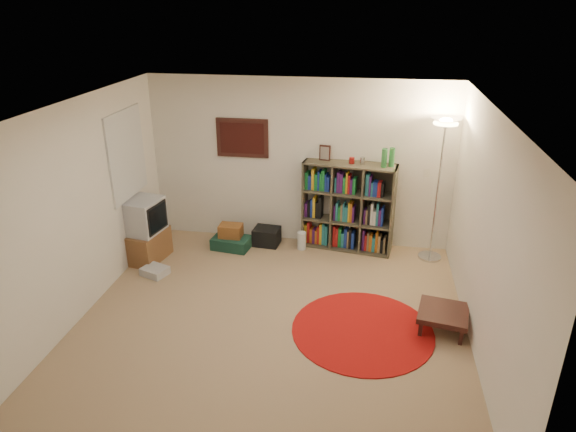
# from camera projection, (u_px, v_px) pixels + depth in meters

# --- Properties ---
(room) EXTENTS (4.54, 4.54, 2.54)m
(room) POSITION_uv_depth(u_px,v_px,m) (266.00, 221.00, 5.61)
(room) COLOR #997B59
(room) RESTS_ON ground
(bookshelf) EXTENTS (1.38, 0.58, 1.60)m
(bookshelf) POSITION_uv_depth(u_px,v_px,m) (347.00, 208.00, 7.59)
(bookshelf) COLOR #47412F
(bookshelf) RESTS_ON ground
(floor_lamp) EXTENTS (0.49, 0.49, 2.06)m
(floor_lamp) POSITION_uv_depth(u_px,v_px,m) (443.00, 144.00, 6.84)
(floor_lamp) COLOR silver
(floor_lamp) RESTS_ON ground
(floor_fan) EXTENTS (0.32, 0.19, 0.36)m
(floor_fan) POSITION_uv_depth(u_px,v_px,m) (380.00, 235.00, 7.80)
(floor_fan) COLOR black
(floor_fan) RESTS_ON ground
(tv_stand) EXTENTS (0.54, 0.70, 0.93)m
(tv_stand) POSITION_uv_depth(u_px,v_px,m) (146.00, 231.00, 7.31)
(tv_stand) COLOR brown
(tv_stand) RESTS_ON ground
(dvd_box) EXTENTS (0.40, 0.37, 0.11)m
(dvd_box) POSITION_uv_depth(u_px,v_px,m) (155.00, 271.00, 7.04)
(dvd_box) COLOR #B1B1B6
(dvd_box) RESTS_ON ground
(suitcase) EXTENTS (0.60, 0.43, 0.18)m
(suitcase) POSITION_uv_depth(u_px,v_px,m) (231.00, 243.00, 7.77)
(suitcase) COLOR #123428
(suitcase) RESTS_ON ground
(wicker_basket) EXTENTS (0.34, 0.25, 0.19)m
(wicker_basket) POSITION_uv_depth(u_px,v_px,m) (231.00, 231.00, 7.73)
(wicker_basket) COLOR brown
(wicker_basket) RESTS_ON suitcase
(duffel_bag) EXTENTS (0.41, 0.35, 0.27)m
(duffel_bag) POSITION_uv_depth(u_px,v_px,m) (267.00, 236.00, 7.88)
(duffel_bag) COLOR black
(duffel_bag) RESTS_ON ground
(paper_towel) EXTENTS (0.15, 0.15, 0.27)m
(paper_towel) POSITION_uv_depth(u_px,v_px,m) (302.00, 241.00, 7.73)
(paper_towel) COLOR silver
(paper_towel) RESTS_ON ground
(red_rug) EXTENTS (1.62, 1.62, 0.01)m
(red_rug) POSITION_uv_depth(u_px,v_px,m) (362.00, 330.00, 5.87)
(red_rug) COLOR #930C0A
(red_rug) RESTS_ON ground
(side_table) EXTENTS (0.64, 0.64, 0.25)m
(side_table) POSITION_uv_depth(u_px,v_px,m) (443.00, 314.00, 5.82)
(side_table) COLOR black
(side_table) RESTS_ON ground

